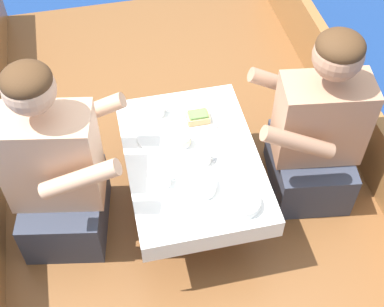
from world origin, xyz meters
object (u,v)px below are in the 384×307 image
(person_port, at_px, (57,173))
(tin_can, at_px, (183,140))
(person_starboard, at_px, (317,133))
(coffee_cup_center, at_px, (164,180))
(coffee_cup_port, at_px, (205,158))
(sandwich, at_px, (198,117))
(coffee_cup_starboard, at_px, (158,110))

(person_port, relative_size, tin_can, 14.82)
(person_starboard, distance_m, coffee_cup_center, 0.76)
(coffee_cup_port, height_order, coffee_cup_center, coffee_cup_center)
(sandwich, bearing_deg, tin_can, -127.41)
(coffee_cup_starboard, bearing_deg, person_starboard, -22.12)
(coffee_cup_center, xyz_separation_m, tin_can, (0.13, 0.20, -0.00))
(tin_can, bearing_deg, person_starboard, -6.27)
(person_starboard, height_order, tin_can, person_starboard)
(tin_can, bearing_deg, coffee_cup_port, -58.41)
(sandwich, height_order, coffee_cup_center, sandwich)
(coffee_cup_starboard, distance_m, coffee_cup_center, 0.42)
(person_starboard, distance_m, sandwich, 0.56)
(sandwich, distance_m, tin_can, 0.16)
(person_starboard, height_order, coffee_cup_port, person_starboard)
(person_starboard, relative_size, sandwich, 8.97)
(person_starboard, height_order, coffee_cup_center, person_starboard)
(coffee_cup_port, distance_m, tin_can, 0.14)
(person_port, xyz_separation_m, coffee_cup_center, (0.45, -0.14, 0.01))
(sandwich, bearing_deg, person_port, -164.36)
(person_port, xyz_separation_m, coffee_cup_starboard, (0.49, 0.28, 0.01))
(coffee_cup_center, relative_size, tin_can, 1.42)
(sandwich, height_order, tin_can, sandwich)
(person_port, relative_size, coffee_cup_port, 11.28)
(person_port, bearing_deg, person_starboard, 10.25)
(person_port, distance_m, person_starboard, 1.19)
(coffee_cup_port, bearing_deg, tin_can, 121.59)
(person_starboard, bearing_deg, sandwich, -12.25)
(person_port, height_order, person_starboard, person_port)
(person_port, height_order, coffee_cup_center, person_port)
(sandwich, bearing_deg, coffee_cup_center, -124.42)
(sandwich, relative_size, coffee_cup_center, 1.11)
(sandwich, bearing_deg, coffee_cup_port, -95.41)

